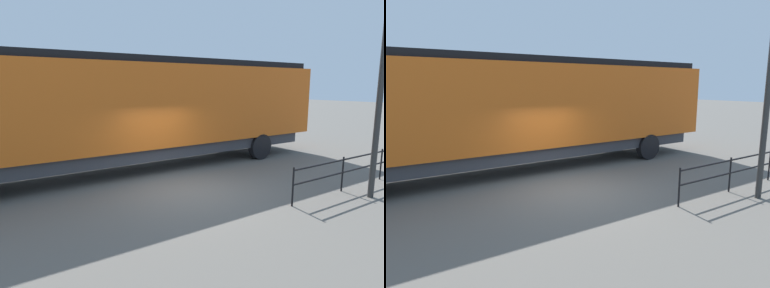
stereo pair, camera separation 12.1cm
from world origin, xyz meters
TOP-DOWN VIEW (x-y plane):
  - ground_plane at (0.00, 0.00)m, footprint 120.00×120.00m
  - locomotive at (-3.15, 0.29)m, footprint 2.98×16.56m
  - platform_fence at (2.80, 6.15)m, footprint 0.05×9.10m

SIDE VIEW (x-z plane):
  - ground_plane at x=0.00m, z-range 0.00..0.00m
  - platform_fence at x=2.80m, z-range 0.17..1.23m
  - locomotive at x=-3.15m, z-range 0.26..4.41m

